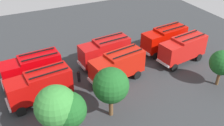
{
  "coord_description": "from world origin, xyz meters",
  "views": [
    {
      "loc": [
        12.15,
        25.64,
        18.93
      ],
      "look_at": [
        0.0,
        0.0,
        1.4
      ],
      "focal_mm": 40.53,
      "sensor_mm": 36.0,
      "label": 1
    }
  ],
  "objects_px": {
    "firefighter_0": "(68,74)",
    "traffic_cone_0": "(64,107)",
    "firefighter_3": "(79,76)",
    "fire_truck_0": "(164,38)",
    "fire_truck_3": "(183,48)",
    "fire_truck_4": "(118,65)",
    "fire_truck_1": "(105,51)",
    "fire_truck_2": "(32,68)",
    "tree_0": "(222,63)",
    "firefighter_2": "(112,49)",
    "firefighter_1": "(16,90)",
    "tree_3": "(56,106)",
    "tree_2": "(68,110)",
    "fire_truck_5": "(40,85)",
    "tree_1": "(111,86)",
    "traffic_cone_1": "(114,50)"
  },
  "relations": [
    {
      "from": "firefighter_1",
      "to": "fire_truck_3",
      "type": "bearing_deg",
      "value": 38.9
    },
    {
      "from": "tree_2",
      "to": "fire_truck_5",
      "type": "bearing_deg",
      "value": -78.79
    },
    {
      "from": "tree_0",
      "to": "traffic_cone_0",
      "type": "relative_size",
      "value": 7.23
    },
    {
      "from": "fire_truck_5",
      "to": "tree_3",
      "type": "distance_m",
      "value": 6.61
    },
    {
      "from": "fire_truck_1",
      "to": "fire_truck_2",
      "type": "relative_size",
      "value": 1.01
    },
    {
      "from": "tree_2",
      "to": "traffic_cone_0",
      "type": "distance_m",
      "value": 5.29
    },
    {
      "from": "tree_1",
      "to": "tree_3",
      "type": "height_order",
      "value": "tree_3"
    },
    {
      "from": "firefighter_0",
      "to": "traffic_cone_0",
      "type": "height_order",
      "value": "firefighter_0"
    },
    {
      "from": "fire_truck_4",
      "to": "tree_3",
      "type": "bearing_deg",
      "value": 25.93
    },
    {
      "from": "fire_truck_3",
      "to": "fire_truck_0",
      "type": "bearing_deg",
      "value": -90.17
    },
    {
      "from": "fire_truck_0",
      "to": "firefighter_2",
      "type": "relative_size",
      "value": 4.4
    },
    {
      "from": "firefighter_3",
      "to": "traffic_cone_1",
      "type": "relative_size",
      "value": 2.33
    },
    {
      "from": "fire_truck_0",
      "to": "fire_truck_1",
      "type": "xyz_separation_m",
      "value": [
        9.63,
        -0.37,
        0.0
      ]
    },
    {
      "from": "fire_truck_2",
      "to": "fire_truck_4",
      "type": "bearing_deg",
      "value": 154.43
    },
    {
      "from": "tree_2",
      "to": "tree_0",
      "type": "bearing_deg",
      "value": -178.52
    },
    {
      "from": "fire_truck_4",
      "to": "firefighter_0",
      "type": "xyz_separation_m",
      "value": [
        5.66,
        -2.56,
        -1.19
      ]
    },
    {
      "from": "firefighter_0",
      "to": "firefighter_2",
      "type": "relative_size",
      "value": 1.01
    },
    {
      "from": "firefighter_2",
      "to": "tree_0",
      "type": "relative_size",
      "value": 0.36
    },
    {
      "from": "tree_0",
      "to": "firefighter_3",
      "type": "bearing_deg",
      "value": -27.3
    },
    {
      "from": "fire_truck_0",
      "to": "traffic_cone_0",
      "type": "distance_m",
      "value": 18.75
    },
    {
      "from": "tree_0",
      "to": "tree_1",
      "type": "relative_size",
      "value": 0.82
    },
    {
      "from": "firefighter_1",
      "to": "tree_3",
      "type": "distance_m",
      "value": 9.26
    },
    {
      "from": "fire_truck_0",
      "to": "fire_truck_1",
      "type": "relative_size",
      "value": 1.0
    },
    {
      "from": "tree_0",
      "to": "traffic_cone_1",
      "type": "relative_size",
      "value": 6.72
    },
    {
      "from": "fire_truck_1",
      "to": "tree_2",
      "type": "distance_m",
      "value": 13.82
    },
    {
      "from": "tree_0",
      "to": "traffic_cone_1",
      "type": "height_order",
      "value": "tree_0"
    },
    {
      "from": "firefighter_0",
      "to": "tree_1",
      "type": "height_order",
      "value": "tree_1"
    },
    {
      "from": "firefighter_2",
      "to": "tree_0",
      "type": "xyz_separation_m",
      "value": [
        -8.6,
        12.57,
        2.21
      ]
    },
    {
      "from": "fire_truck_3",
      "to": "fire_truck_5",
      "type": "height_order",
      "value": "same"
    },
    {
      "from": "fire_truck_1",
      "to": "fire_truck_2",
      "type": "distance_m",
      "value": 9.87
    },
    {
      "from": "fire_truck_0",
      "to": "fire_truck_3",
      "type": "bearing_deg",
      "value": 91.36
    },
    {
      "from": "tree_1",
      "to": "traffic_cone_0",
      "type": "height_order",
      "value": "tree_1"
    },
    {
      "from": "fire_truck_5",
      "to": "tree_0",
      "type": "xyz_separation_m",
      "value": [
        -20.41,
        6.2,
        1.0
      ]
    },
    {
      "from": "fire_truck_0",
      "to": "fire_truck_4",
      "type": "distance_m",
      "value": 10.44
    },
    {
      "from": "fire_truck_3",
      "to": "tree_3",
      "type": "distance_m",
      "value": 20.62
    },
    {
      "from": "fire_truck_0",
      "to": "fire_truck_1",
      "type": "height_order",
      "value": "same"
    },
    {
      "from": "fire_truck_2",
      "to": "fire_truck_5",
      "type": "bearing_deg",
      "value": 88.43
    },
    {
      "from": "fire_truck_1",
      "to": "firefighter_0",
      "type": "height_order",
      "value": "fire_truck_1"
    },
    {
      "from": "fire_truck_3",
      "to": "firefighter_3",
      "type": "relative_size",
      "value": 4.58
    },
    {
      "from": "fire_truck_2",
      "to": "traffic_cone_1",
      "type": "relative_size",
      "value": 10.52
    },
    {
      "from": "firefighter_0",
      "to": "tree_2",
      "type": "bearing_deg",
      "value": 162.94
    },
    {
      "from": "firefighter_2",
      "to": "tree_2",
      "type": "bearing_deg",
      "value": -13.7
    },
    {
      "from": "tree_0",
      "to": "tree_3",
      "type": "relative_size",
      "value": 0.78
    },
    {
      "from": "tree_0",
      "to": "traffic_cone_0",
      "type": "xyz_separation_m",
      "value": [
        18.62,
        -3.71,
        -2.83
      ]
    },
    {
      "from": "fire_truck_5",
      "to": "tree_1",
      "type": "xyz_separation_m",
      "value": [
        -6.13,
        5.42,
        1.69
      ]
    },
    {
      "from": "firefighter_1",
      "to": "firefighter_3",
      "type": "distance_m",
      "value": 7.54
    },
    {
      "from": "tree_2",
      "to": "traffic_cone_1",
      "type": "xyz_separation_m",
      "value": [
        -11.12,
        -13.55,
        -3.16
      ]
    },
    {
      "from": "fire_truck_0",
      "to": "traffic_cone_1",
      "type": "relative_size",
      "value": 10.64
    },
    {
      "from": "fire_truck_3",
      "to": "fire_truck_4",
      "type": "bearing_deg",
      "value": -7.56
    },
    {
      "from": "firefighter_3",
      "to": "traffic_cone_0",
      "type": "relative_size",
      "value": 2.51
    }
  ]
}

